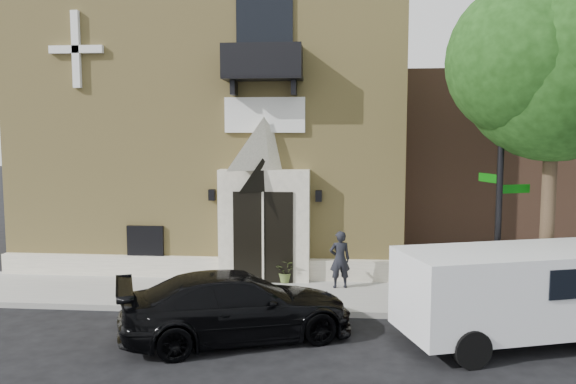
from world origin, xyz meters
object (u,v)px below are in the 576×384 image
(fire_hydrant, at_px, (518,296))
(pedestrian_near, at_px, (340,259))
(black_sedan, at_px, (238,306))
(street_sign, at_px, (500,192))
(dumpster, at_px, (573,283))
(cargo_van, at_px, (525,291))

(fire_hydrant, height_order, pedestrian_near, pedestrian_near)
(black_sedan, height_order, street_sign, street_sign)
(street_sign, bearing_deg, dumpster, -9.38)
(fire_hydrant, bearing_deg, dumpster, 23.93)
(cargo_van, distance_m, street_sign, 2.61)
(black_sedan, bearing_deg, street_sign, -92.24)
(fire_hydrant, distance_m, dumpster, 1.64)
(street_sign, height_order, dumpster, street_sign)
(black_sedan, bearing_deg, fire_hydrant, -95.98)
(fire_hydrant, bearing_deg, street_sign, 144.32)
(fire_hydrant, relative_size, dumpster, 0.44)
(black_sedan, distance_m, dumpster, 8.21)
(cargo_van, bearing_deg, dumpster, 32.22)
(cargo_van, relative_size, fire_hydrant, 5.96)
(black_sedan, distance_m, street_sign, 6.68)
(cargo_van, height_order, street_sign, street_sign)
(street_sign, distance_m, pedestrian_near, 4.55)
(street_sign, xyz_separation_m, pedestrian_near, (-3.74, 1.58, -2.05))
(black_sedan, xyz_separation_m, dumpster, (7.83, 2.46, 0.02))
(black_sedan, xyz_separation_m, street_sign, (5.92, 2.10, 2.27))
(street_sign, relative_size, dumpster, 2.86)
(street_sign, relative_size, pedestrian_near, 3.57)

